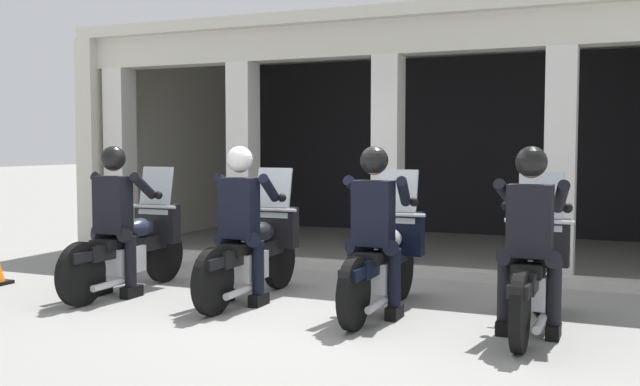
% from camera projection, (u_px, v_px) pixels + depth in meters
% --- Properties ---
extents(ground_plane, '(80.00, 80.00, 0.00)m').
position_uv_depth(ground_plane, '(397.00, 263.00, 9.84)').
color(ground_plane, gray).
extents(station_building, '(9.64, 4.66, 3.34)m').
position_uv_depth(station_building, '(433.00, 113.00, 11.52)').
color(station_building, black).
rests_on(station_building, ground).
extents(kerb_strip, '(9.14, 0.24, 0.12)m').
position_uv_depth(kerb_strip, '(375.00, 268.00, 9.06)').
color(kerb_strip, '#B7B5AD').
rests_on(kerb_strip, ground).
extents(motorcycle_far_left, '(0.62, 2.04, 1.35)m').
position_uv_depth(motorcycle_far_left, '(133.00, 246.00, 7.93)').
color(motorcycle_far_left, black).
rests_on(motorcycle_far_left, ground).
extents(police_officer_far_left, '(0.63, 0.61, 1.58)m').
position_uv_depth(police_officer_far_left, '(115.00, 208.00, 7.64)').
color(police_officer_far_left, black).
rests_on(police_officer_far_left, ground).
extents(motorcycle_center_left, '(0.62, 2.04, 1.35)m').
position_uv_depth(motorcycle_center_left, '(255.00, 251.00, 7.54)').
color(motorcycle_center_left, black).
rests_on(motorcycle_center_left, ground).
extents(police_officer_center_left, '(0.63, 0.61, 1.58)m').
position_uv_depth(police_officer_center_left, '(241.00, 211.00, 7.25)').
color(police_officer_center_left, black).
rests_on(police_officer_center_left, ground).
extents(motorcycle_center_right, '(0.62, 2.04, 1.35)m').
position_uv_depth(motorcycle_center_right, '(384.00, 259.00, 6.99)').
color(motorcycle_center_right, black).
rests_on(motorcycle_center_right, ground).
extents(police_officer_center_right, '(0.63, 0.61, 1.58)m').
position_uv_depth(police_officer_center_right, '(374.00, 216.00, 6.70)').
color(police_officer_center_right, black).
rests_on(police_officer_center_right, ground).
extents(motorcycle_far_right, '(0.62, 2.04, 1.35)m').
position_uv_depth(motorcycle_far_right, '(534.00, 271.00, 6.32)').
color(motorcycle_far_right, black).
rests_on(motorcycle_far_right, ground).
extents(police_officer_far_right, '(0.63, 0.61, 1.58)m').
position_uv_depth(police_officer_far_right, '(530.00, 224.00, 6.03)').
color(police_officer_far_right, black).
rests_on(police_officer_far_right, ground).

